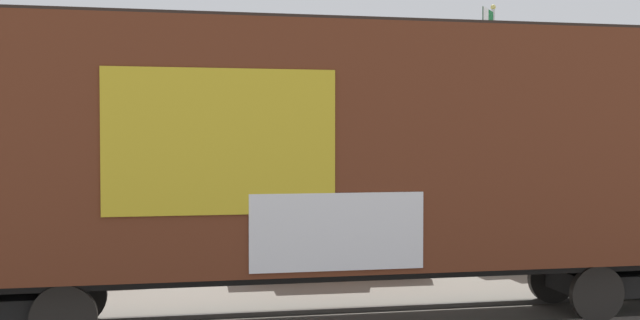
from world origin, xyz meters
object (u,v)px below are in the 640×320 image
Objects in this scene: flagpole at (491,85)px; parked_car_white at (56,236)px; freight_car at (339,152)px; parked_car_tan at (327,234)px; parked_car_green at (540,224)px.

flagpole is 15.55m from parked_car_white.
parked_car_tan is (0.52, 4.48, -1.90)m from freight_car.
freight_car reaches higher than parked_car_green.
flagpole is 1.82× the size of parked_car_tan.
parked_car_green is (5.23, 0.58, 0.05)m from parked_car_tan.
parked_car_green is at bearing 2.06° from parked_car_white.
parked_car_green is (11.05, 0.40, 0.03)m from parked_car_white.
freight_car is 7.30m from parked_car_white.
parked_car_white is at bearing -148.01° from flagpole.
parked_car_tan is (-6.94, -8.15, -3.93)m from flagpole.
freight_car is at bearing -138.68° from parked_car_green.
parked_car_tan is at bearing -1.78° from parked_car_white.
freight_car is 14.81m from flagpole.
freight_car is 7.87m from parked_car_green.
parked_car_green is (-1.71, -7.58, -3.88)m from flagpole.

